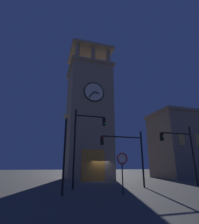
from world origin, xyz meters
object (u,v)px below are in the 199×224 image
Objects in this scene: clocktower at (88,117)px; adjacent_wing_building at (197,145)px; traffic_signal_far at (128,149)px; traffic_signal_mid at (84,136)px; no_horn_sign at (122,162)px; traffic_signal_near at (183,147)px; street_lamp at (65,136)px.

clocktower is 1.48× the size of adjacent_wing_building.
traffic_signal_mid is at bearing -3.85° from traffic_signal_far.
adjacent_wing_building is 6.12× the size of no_horn_sign.
traffic_signal_far is at bearing 95.07° from clocktower.
traffic_signal_near is 1.05× the size of street_lamp.
traffic_signal_far is (5.75, -0.50, -0.36)m from traffic_signal_near.
traffic_signal_near is 2.15× the size of no_horn_sign.
street_lamp is (5.03, 14.50, -5.64)m from clocktower.
traffic_signal_near is 9.93m from traffic_signal_mid.
no_horn_sign is at bearing 21.75° from traffic_signal_near.
clocktower reaches higher than traffic_signal_near.
traffic_signal_near is 5.78m from traffic_signal_far.
traffic_signal_mid is 4.94m from no_horn_sign.
adjacent_wing_building is (-19.77, 1.39, -3.93)m from clocktower.
adjacent_wing_building is 21.52m from traffic_signal_far.
clocktower is 16.35m from street_lamp.
traffic_signal_near is (-6.79, 12.27, -5.74)m from clocktower.
traffic_signal_far is 4.50m from no_horn_sign.
adjacent_wing_building is at bearing -152.13° from street_lamp.
traffic_signal_near is at bearing -158.25° from no_horn_sign.
traffic_signal_far is (18.73, 10.38, -2.17)m from adjacent_wing_building.
adjacent_wing_building reaches higher than no_horn_sign.
traffic_signal_mid is at bearing 23.85° from adjacent_wing_building.
traffic_signal_mid reaches higher than traffic_signal_far.
street_lamp is at bearing 57.13° from traffic_signal_mid.
traffic_signal_mid is at bearing -64.83° from no_horn_sign.
adjacent_wing_building reaches higher than traffic_signal_near.
street_lamp reaches higher than no_horn_sign.
no_horn_sign is at bearing 165.79° from street_lamp.
street_lamp is 4.28m from no_horn_sign.
adjacent_wing_building is 17.04m from traffic_signal_near.
clocktower is at bearing -105.02° from traffic_signal_mid.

